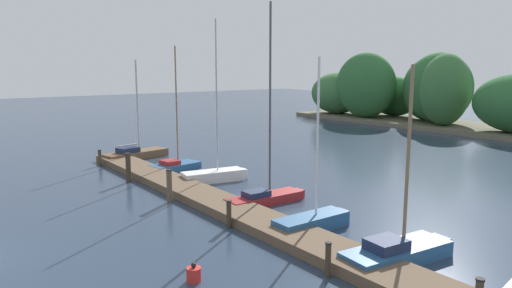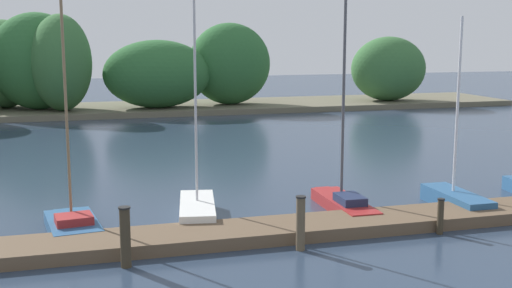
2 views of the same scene
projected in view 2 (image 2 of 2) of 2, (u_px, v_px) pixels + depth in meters
name	position (u px, v px, depth m)	size (l,w,h in m)	color
dock_pier	(354.00, 224.00, 18.62)	(25.84, 1.80, 0.35)	brown
far_shore	(82.00, 72.00, 45.42)	(52.06, 8.43, 7.24)	#66604C
sailboat_1	(72.00, 222.00, 18.37)	(1.66, 3.05, 6.91)	#285684
sailboat_2	(197.00, 207.00, 19.69)	(1.56, 3.47, 8.09)	white
sailboat_3	(343.00, 199.00, 20.58)	(1.05, 3.84, 8.38)	maroon
sailboat_4	(454.00, 197.00, 20.93)	(0.99, 3.17, 6.12)	#285684
mooring_piling_1	(125.00, 237.00, 15.49)	(0.29, 0.29, 1.50)	#3D3323
mooring_piling_2	(301.00, 223.00, 16.73)	(0.27, 0.27, 1.45)	brown
mooring_piling_3	(440.00, 216.00, 18.13)	(0.21, 0.21, 1.03)	#3D3323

